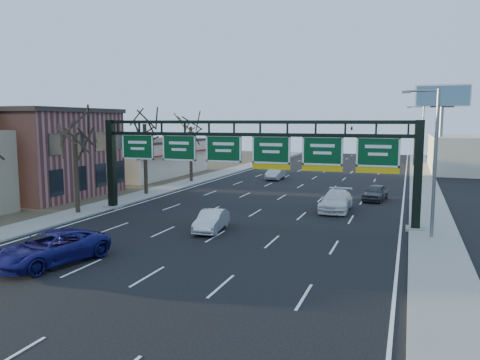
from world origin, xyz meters
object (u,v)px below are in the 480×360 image
at_px(car_silver_sedan, 212,221).
at_px(car_white_wagon, 336,201).
at_px(sign_gantry, 249,156).
at_px(car_blue_suv, 52,248).

relative_size(car_silver_sedan, car_white_wagon, 0.75).
bearing_deg(car_silver_sedan, sign_gantry, 71.51).
distance_m(car_blue_suv, car_white_wagon, 22.10).
height_order(car_blue_suv, car_white_wagon, car_blue_suv).
bearing_deg(car_silver_sedan, car_blue_suv, -123.87).
relative_size(sign_gantry, car_silver_sedan, 5.98).
bearing_deg(sign_gantry, car_silver_sedan, -101.72).
bearing_deg(car_blue_suv, sign_gantry, 81.44).
xyz_separation_m(car_blue_suv, car_silver_sedan, (4.73, 9.24, -0.13)).
height_order(sign_gantry, car_blue_suv, sign_gantry).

